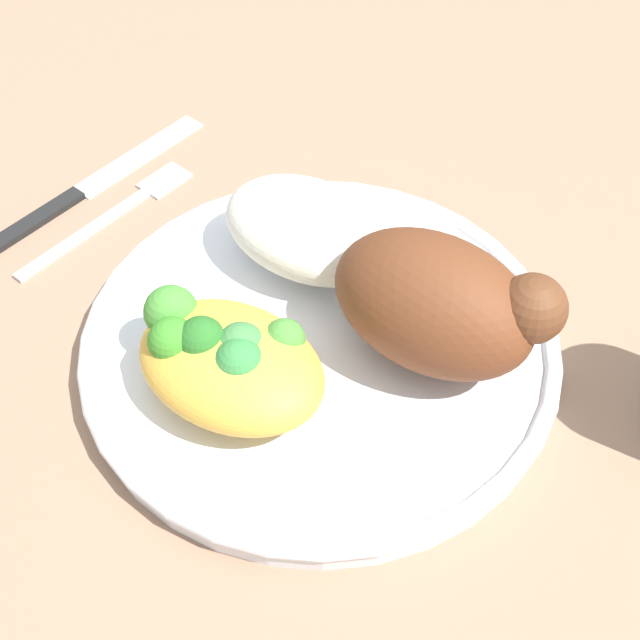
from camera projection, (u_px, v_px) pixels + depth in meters
ground_plane at (320, 353)px, 0.49m from camera, size 2.00×2.00×0.00m
plate at (320, 342)px, 0.48m from camera, size 0.27×0.27×0.02m
roasted_chicken at (440, 304)px, 0.44m from camera, size 0.12×0.07×0.07m
rice_pile at (307, 229)px, 0.50m from camera, size 0.11×0.07×0.05m
mac_cheese_with_broccoli at (227, 359)px, 0.44m from camera, size 0.11×0.08×0.04m
fork at (115, 212)px, 0.57m from camera, size 0.03×0.14×0.01m
knife at (78, 192)px, 0.58m from camera, size 0.04×0.19×0.01m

